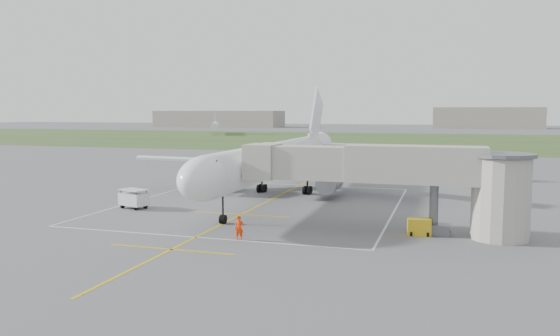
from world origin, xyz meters
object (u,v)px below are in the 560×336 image
(gpu_unit, at_px, (419,227))
(baggage_cart, at_px, (134,199))
(jet_bridge, at_px, (406,176))
(ramp_worker_wing, at_px, (207,184))
(ramp_worker_nose, at_px, (239,228))
(airliner, at_px, (275,160))

(gpu_unit, relative_size, baggage_cart, 0.61)
(jet_bridge, distance_m, ramp_worker_wing, 30.96)
(baggage_cart, height_order, ramp_worker_wing, baggage_cart)
(jet_bridge, relative_size, baggage_cart, 7.25)
(jet_bridge, xyz_separation_m, ramp_worker_wing, (-25.55, 17.03, -3.93))
(gpu_unit, distance_m, ramp_worker_nose, 14.49)
(gpu_unit, relative_size, ramp_worker_nose, 1.04)
(jet_bridge, relative_size, ramp_worker_wing, 14.38)
(airliner, distance_m, gpu_unit, 22.76)
(airliner, height_order, baggage_cart, airliner)
(baggage_cart, relative_size, ramp_worker_nose, 1.69)
(ramp_worker_wing, bearing_deg, baggage_cart, 112.24)
(baggage_cart, bearing_deg, airliner, 59.80)
(baggage_cart, bearing_deg, ramp_worker_wing, 98.95)
(airliner, xyz_separation_m, ramp_worker_wing, (-9.83, 2.78, -3.58))
(jet_bridge, relative_size, ramp_worker_nose, 12.27)
(ramp_worker_nose, bearing_deg, ramp_worker_wing, 105.41)
(airliner, xyz_separation_m, baggage_cart, (-11.79, -10.87, -3.38))
(jet_bridge, distance_m, gpu_unit, 4.26)
(ramp_worker_nose, relative_size, ramp_worker_wing, 1.17)
(ramp_worker_wing, bearing_deg, jet_bridge, 176.75)
(baggage_cart, distance_m, ramp_worker_nose, 18.28)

